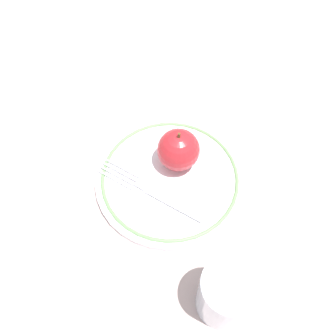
{
  "coord_description": "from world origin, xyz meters",
  "views": [
    {
      "loc": [
        -0.13,
        0.28,
        0.54
      ],
      "look_at": [
        0.0,
        -0.0,
        0.03
      ],
      "focal_mm": 40.0,
      "sensor_mm": 36.0,
      "label": 1
    }
  ],
  "objects_px": {
    "fork": "(153,193)",
    "drinking_glass": "(226,294)",
    "plate": "(168,176)",
    "apple_red_whole": "(179,150)"
  },
  "relations": [
    {
      "from": "fork",
      "to": "drinking_glass",
      "type": "distance_m",
      "value": 0.19
    },
    {
      "from": "plate",
      "to": "apple_red_whole",
      "type": "distance_m",
      "value": 0.05
    },
    {
      "from": "fork",
      "to": "plate",
      "type": "bearing_deg",
      "value": -92.47
    },
    {
      "from": "plate",
      "to": "drinking_glass",
      "type": "relative_size",
      "value": 2.47
    },
    {
      "from": "plate",
      "to": "fork",
      "type": "distance_m",
      "value": 0.04
    },
    {
      "from": "apple_red_whole",
      "to": "fork",
      "type": "height_order",
      "value": "apple_red_whole"
    },
    {
      "from": "plate",
      "to": "drinking_glass",
      "type": "height_order",
      "value": "drinking_glass"
    },
    {
      "from": "plate",
      "to": "drinking_glass",
      "type": "xyz_separation_m",
      "value": [
        -0.15,
        0.15,
        0.04
      ]
    },
    {
      "from": "apple_red_whole",
      "to": "drinking_glass",
      "type": "height_order",
      "value": "drinking_glass"
    },
    {
      "from": "plate",
      "to": "fork",
      "type": "bearing_deg",
      "value": 82.14
    }
  ]
}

